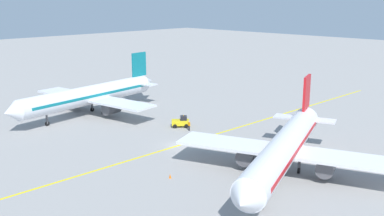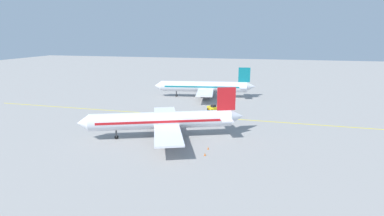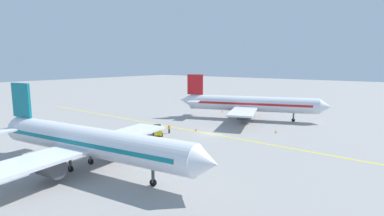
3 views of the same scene
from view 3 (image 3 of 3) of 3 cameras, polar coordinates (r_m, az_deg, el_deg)
ground_plane at (r=57.53m, az=3.61°, el=-4.95°), size 400.00×400.00×0.00m
apron_yellow_centreline at (r=57.53m, az=3.61°, el=-4.95°), size 2.69×119.99×0.01m
airplane_at_gate at (r=72.68m, az=10.93°, el=0.74°), size 28.04×34.27×10.60m
airplane_adjacent_stand at (r=39.84m, az=-19.19°, el=-6.08°), size 28.45×35.51×10.60m
baggage_tug_white at (r=56.50m, az=-6.58°, el=-4.30°), size 3.12×3.24×2.11m
ground_crew_worker at (r=57.94m, az=-4.38°, el=-3.94°), size 0.57×0.28×1.68m
traffic_cone_near_nose at (r=82.43m, az=5.78°, el=-0.64°), size 0.32×0.32×0.55m
traffic_cone_mid_apron at (r=60.45m, az=15.70°, el=-4.33°), size 0.32×0.32×0.55m
traffic_cone_by_wingtip at (r=85.12m, az=6.91°, el=-0.36°), size 0.32×0.32×0.55m
traffic_cone_far_edge at (r=59.85m, az=0.79°, el=-4.13°), size 0.32×0.32×0.55m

